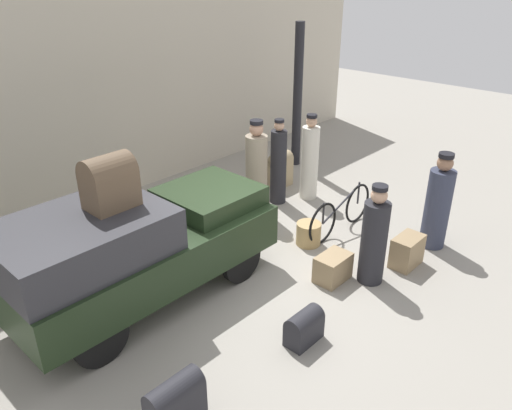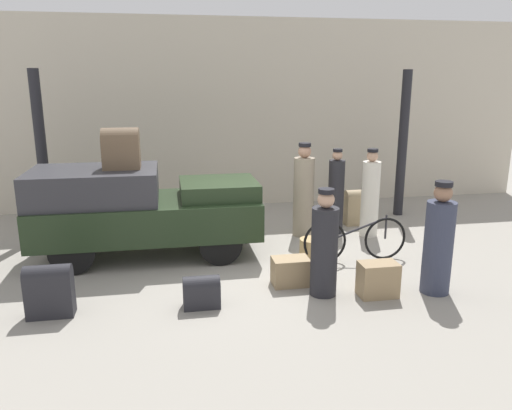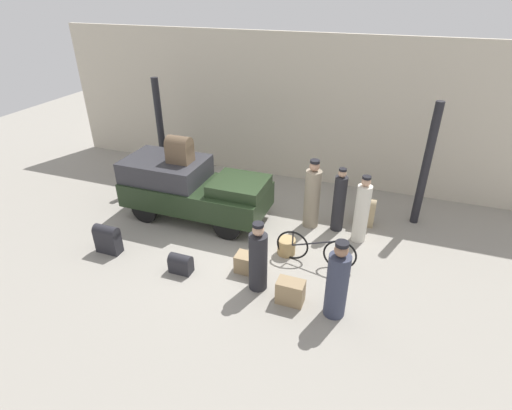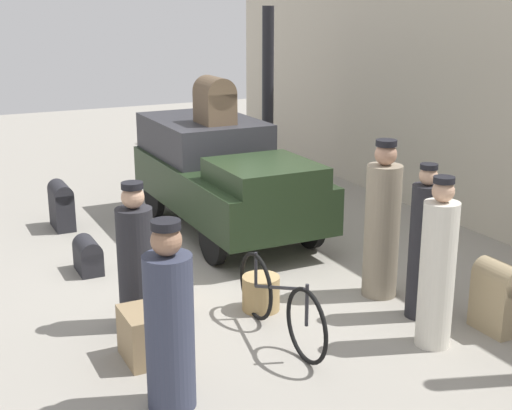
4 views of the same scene
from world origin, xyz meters
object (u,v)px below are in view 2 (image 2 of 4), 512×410
object	(u,v)px
wicker_basket	(312,250)
porter_carrying_trunk	(324,248)
bicycle	(355,240)
porter_lifting_near_truck	(438,243)
porter_with_bicycle	(370,196)
trunk_wicker_pale	(356,206)
trunk_barrel_dark	(49,289)
porter_standing_middle	(336,194)
trunk_on_truck_roof	(121,148)
truck	(139,207)
suitcase_black_upright	(378,279)
suitcase_tan_flat	(202,291)
suitcase_small_leather	(290,271)
conductor_in_dark_uniform	(304,194)

from	to	relation	value
wicker_basket	porter_carrying_trunk	bearing A→B (deg)	-99.51
bicycle	porter_lifting_near_truck	xyz separation A→B (m)	(0.70, -1.44, 0.37)
porter_with_bicycle	trunk_wicker_pale	xyz separation A→B (m)	(0.05, 0.81, -0.41)
bicycle	trunk_barrel_dark	distance (m)	4.93
porter_standing_middle	porter_carrying_trunk	distance (m)	3.11
porter_standing_middle	trunk_barrel_dark	size ratio (longest dim) A/B	2.41
porter_standing_middle	trunk_on_truck_roof	xyz separation A→B (m)	(-4.12, -0.69, 1.14)
truck	suitcase_black_upright	size ratio (longest dim) A/B	7.00
trunk_barrel_dark	trunk_on_truck_roof	xyz separation A→B (m)	(0.86, 2.21, 1.56)
trunk_wicker_pale	suitcase_black_upright	world-z (taller)	trunk_wicker_pale
truck	trunk_on_truck_roof	size ratio (longest dim) A/B	5.58
porter_with_bicycle	suitcase_tan_flat	world-z (taller)	porter_with_bicycle
trunk_on_truck_roof	suitcase_black_upright	bearing A→B (deg)	-32.76
bicycle	trunk_barrel_dark	xyz separation A→B (m)	(-4.77, -1.24, -0.00)
trunk_wicker_pale	trunk_barrel_dark	xyz separation A→B (m)	(-5.63, -3.39, -0.03)
truck	suitcase_small_leather	size ratio (longest dim) A/B	6.96
porter_with_bicycle	porter_carrying_trunk	size ratio (longest dim) A/B	1.11
porter_carrying_trunk	trunk_on_truck_roof	size ratio (longest dim) A/B	2.29
porter_with_bicycle	suitcase_tan_flat	size ratio (longest dim) A/B	3.47
suitcase_tan_flat	trunk_wicker_pale	distance (m)	5.02
trunk_barrel_dark	porter_lifting_near_truck	bearing A→B (deg)	-2.06
porter_standing_middle	suitcase_black_upright	distance (m)	3.15
bicycle	trunk_wicker_pale	bearing A→B (deg)	68.27
conductor_in_dark_uniform	suitcase_small_leather	bearing A→B (deg)	-109.76
truck	wicker_basket	bearing A→B (deg)	-15.62
bicycle	suitcase_black_upright	distance (m)	1.44
suitcase_small_leather	trunk_barrel_dark	world-z (taller)	trunk_barrel_dark
conductor_in_dark_uniform	trunk_barrel_dark	distance (m)	5.17
trunk_wicker_pale	porter_with_bicycle	bearing A→B (deg)	-93.32
suitcase_tan_flat	suitcase_small_leather	bearing A→B (deg)	20.90
bicycle	porter_lifting_near_truck	bearing A→B (deg)	-63.86
truck	suitcase_small_leather	bearing A→B (deg)	-37.26
porter_with_bicycle	truck	bearing A→B (deg)	-175.30
porter_lifting_near_truck	suitcase_tan_flat	world-z (taller)	porter_lifting_near_truck
porter_standing_middle	suitcase_tan_flat	world-z (taller)	porter_standing_middle
porter_carrying_trunk	trunk_barrel_dark	size ratio (longest dim) A/B	2.21
wicker_basket	porter_lifting_near_truck	distance (m)	2.22
porter_lifting_near_truck	suitcase_small_leather	size ratio (longest dim) A/B	3.02
suitcase_tan_flat	trunk_barrel_dark	xyz separation A→B (m)	(-2.01, 0.09, 0.16)
porter_standing_middle	trunk_wicker_pale	size ratio (longest dim) A/B	2.26
trunk_wicker_pale	wicker_basket	bearing A→B (deg)	-128.56
conductor_in_dark_uniform	porter_carrying_trunk	distance (m)	2.87
porter_with_bicycle	trunk_barrel_dark	distance (m)	6.16
bicycle	porter_carrying_trunk	xyz separation A→B (m)	(-0.96, -1.21, 0.34)
bicycle	porter_carrying_trunk	world-z (taller)	porter_carrying_trunk
bicycle	suitcase_small_leather	size ratio (longest dim) A/B	3.32
porter_carrying_trunk	suitcase_small_leather	size ratio (longest dim) A/B	2.86
suitcase_black_upright	conductor_in_dark_uniform	bearing A→B (deg)	95.53
porter_standing_middle	suitcase_black_upright	size ratio (longest dim) A/B	3.13
conductor_in_dark_uniform	trunk_wicker_pale	bearing A→B (deg)	21.69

